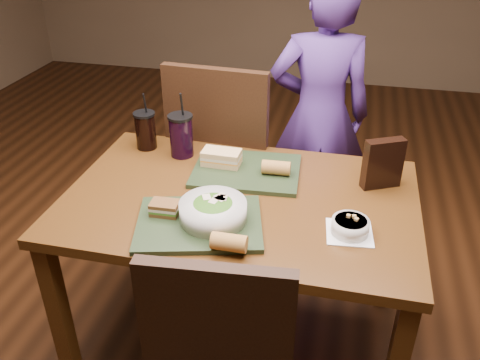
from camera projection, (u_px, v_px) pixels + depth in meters
name	position (u px, v px, depth m)	size (l,w,h in m)	color
ground	(240.00, 338.00, 2.27)	(6.00, 6.00, 0.00)	#381C0B
dining_table	(240.00, 216.00, 1.93)	(1.30, 0.85, 0.75)	#4A2B0E
chair_far	(223.00, 158.00, 2.45)	(0.50, 0.50, 1.09)	black
diner	(319.00, 116.00, 2.62)	(0.52, 0.34, 1.43)	#4A2A73
tray_near	(199.00, 224.00, 1.72)	(0.42, 0.32, 0.02)	#202E18
tray_far	(246.00, 171.00, 2.03)	(0.42, 0.32, 0.02)	#202E18
salad_bowl	(213.00, 210.00, 1.71)	(0.23, 0.23, 0.08)	silver
soup_bowl	(350.00, 226.00, 1.67)	(0.17, 0.17, 0.06)	white
sandwich_near	(165.00, 208.00, 1.74)	(0.10, 0.07, 0.05)	#593819
sandwich_far	(221.00, 157.00, 2.05)	(0.16, 0.09, 0.06)	tan
baguette_near	(229.00, 242.00, 1.57)	(0.06, 0.06, 0.11)	#AD7533
baguette_far	(276.00, 168.00, 1.98)	(0.06, 0.06, 0.11)	#AD7533
cup_cola	(146.00, 130.00, 2.19)	(0.09, 0.09, 0.25)	black
cup_berry	(181.00, 135.00, 2.13)	(0.10, 0.10, 0.28)	black
chip_bag	(383.00, 164.00, 1.90)	(0.15, 0.05, 0.20)	black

